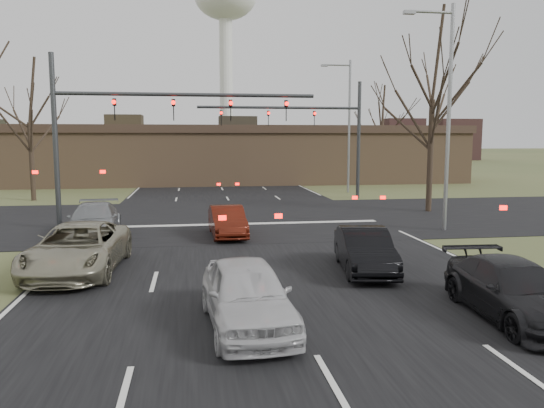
{
  "coord_description": "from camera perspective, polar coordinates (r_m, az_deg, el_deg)",
  "views": [
    {
      "loc": [
        -2.29,
        -12.46,
        4.21
      ],
      "look_at": [
        0.29,
        4.96,
        2.0
      ],
      "focal_mm": 35.0,
      "sensor_mm": 36.0,
      "label": 1
    }
  ],
  "objects": [
    {
      "name": "streetlight_right_far",
      "position": [
        41.16,
        8.07,
        9.0
      ],
      "size": [
        2.34,
        0.25,
        10.0
      ],
      "color": "gray",
      "rests_on": "ground"
    },
    {
      "name": "road_cross",
      "position": [
        27.87,
        -3.62,
        -1.51
      ],
      "size": [
        200.0,
        14.0,
        0.02
      ],
      "primitive_type": "cube",
      "color": "black",
      "rests_on": "ground"
    },
    {
      "name": "car_charcoal_sedan",
      "position": [
        13.72,
        24.64,
        -8.46
      ],
      "size": [
        2.11,
        4.72,
        1.34
      ],
      "primitive_type": "imported",
      "rotation": [
        0.0,
        0.0,
        -0.05
      ],
      "color": "black",
      "rests_on": "ground"
    },
    {
      "name": "tree_right_far",
      "position": [
        50.59,
        11.76,
        10.12
      ],
      "size": [
        5.4,
        5.4,
        9.0
      ],
      "color": "black",
      "rests_on": "ground"
    },
    {
      "name": "building",
      "position": [
        50.66,
        -3.58,
        5.4
      ],
      "size": [
        42.4,
        10.4,
        5.3
      ],
      "color": "#876749",
      "rests_on": "ground"
    },
    {
      "name": "car_grey_ahead",
      "position": [
        23.61,
        -18.61,
        -1.72
      ],
      "size": [
        2.36,
        5.1,
        1.44
      ],
      "primitive_type": "imported",
      "rotation": [
        0.0,
        0.0,
        0.07
      ],
      "color": "gray",
      "rests_on": "ground"
    },
    {
      "name": "car_silver_suv",
      "position": [
        17.67,
        -20.16,
        -4.53
      ],
      "size": [
        2.82,
        5.64,
        1.53
      ],
      "primitive_type": "imported",
      "rotation": [
        0.0,
        0.0,
        -0.05
      ],
      "color": "gray",
      "rests_on": "ground"
    },
    {
      "name": "ground",
      "position": [
        13.35,
        1.93,
        -11.24
      ],
      "size": [
        360.0,
        360.0,
        0.0
      ],
      "primitive_type": "plane",
      "color": "#454F2A",
      "rests_on": "ground"
    },
    {
      "name": "mast_arm_far",
      "position": [
        36.47,
        5.07,
        8.4
      ],
      "size": [
        11.12,
        0.24,
        8.0
      ],
      "color": "#383A3D",
      "rests_on": "ground"
    },
    {
      "name": "car_red_ahead",
      "position": [
        22.77,
        -4.83,
        -1.87
      ],
      "size": [
        1.55,
        4.0,
        1.3
      ],
      "primitive_type": "imported",
      "rotation": [
        0.0,
        0.0,
        0.05
      ],
      "color": "#4C140A",
      "rests_on": "ground"
    },
    {
      "name": "tree_right_near",
      "position": [
        31.76,
        17.04,
        15.34
      ],
      "size": [
        6.9,
        6.9,
        11.5
      ],
      "color": "black",
      "rests_on": "ground"
    },
    {
      "name": "mast_arm_near",
      "position": [
        25.64,
        -15.19,
        8.84
      ],
      "size": [
        12.12,
        0.24,
        8.0
      ],
      "color": "#383A3D",
      "rests_on": "ground"
    },
    {
      "name": "streetlight_right_near",
      "position": [
        25.1,
        18.15,
        9.95
      ],
      "size": [
        2.34,
        0.25,
        10.0
      ],
      "color": "gray",
      "rests_on": "ground"
    },
    {
      "name": "car_black_hatch",
      "position": [
        16.99,
        9.95,
        -4.93
      ],
      "size": [
        2.01,
        4.32,
        1.37
      ],
      "primitive_type": "imported",
      "rotation": [
        0.0,
        0.0,
        -0.14
      ],
      "color": "black",
      "rests_on": "ground"
    },
    {
      "name": "car_white_sedan",
      "position": [
        11.93,
        -2.71,
        -9.68
      ],
      "size": [
        2.09,
        4.55,
        1.51
      ],
      "primitive_type": "imported",
      "rotation": [
        0.0,
        0.0,
        0.07
      ],
      "color": "silver",
      "rests_on": "ground"
    },
    {
      "name": "water_tower",
      "position": [
        136.35,
        -5.04,
        20.39
      ],
      "size": [
        15.0,
        15.0,
        44.5
      ],
      "color": "silver",
      "rests_on": "ground"
    },
    {
      "name": "road_main",
      "position": [
        72.62,
        -6.62,
        3.8
      ],
      "size": [
        14.0,
        300.0,
        0.02
      ],
      "primitive_type": "cube",
      "color": "black",
      "rests_on": "ground"
    },
    {
      "name": "tree_left_far",
      "position": [
        39.08,
        -24.79,
        11.11
      ],
      "size": [
        5.7,
        5.7,
        9.5
      ],
      "color": "black",
      "rests_on": "ground"
    }
  ]
}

